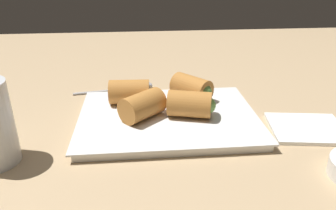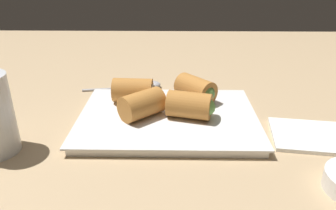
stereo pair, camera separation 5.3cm
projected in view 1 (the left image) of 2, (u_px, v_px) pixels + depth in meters
table_surface at (179, 122)px, 57.38cm from camera, size 180.00×140.00×2.00cm
serving_plate at (168, 118)px, 54.85cm from camera, size 29.39×21.94×1.50cm
roll_front_left at (192, 104)px, 53.03cm from camera, size 8.07×5.95×4.31cm
roll_front_right at (132, 92)px, 57.83cm from camera, size 7.82×4.62×4.31cm
roll_back_left at (193, 88)px, 59.35cm from camera, size 7.85×8.08×4.31cm
roll_back_right at (144, 105)px, 52.83cm from camera, size 8.07×7.87×4.31cm
spoon at (138, 86)px, 68.38cm from camera, size 16.39×4.38×1.43cm
napkin at (307, 128)px, 52.66cm from camera, size 12.92×11.43×0.60cm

